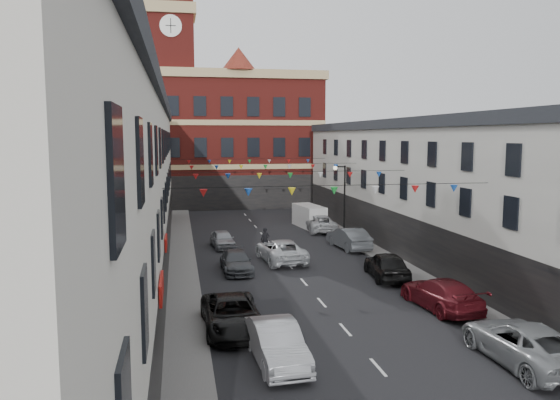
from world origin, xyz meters
TOP-DOWN VIEW (x-y plane):
  - ground at (0.00, 0.00)m, footprint 160.00×160.00m
  - pavement_left at (-6.90, 2.00)m, footprint 1.80×64.00m
  - pavement_right at (6.90, 2.00)m, footprint 1.80×64.00m
  - terrace_left at (-11.78, 1.00)m, footprint 8.40×56.00m
  - terrace_right at (11.78, 1.00)m, footprint 8.40×56.00m
  - civic_building at (0.00, 37.95)m, footprint 20.60×13.30m
  - clock_tower at (-7.50, 35.00)m, footprint 5.60×5.60m
  - distant_hill at (-4.00, 62.00)m, footprint 40.00×14.00m
  - street_lamp at (6.55, 14.00)m, footprint 1.10×0.36m
  - car_left_b at (-3.60, -10.91)m, footprint 1.92×4.77m
  - car_left_c at (-4.90, -7.21)m, footprint 2.58×5.38m
  - car_left_d at (-3.60, 3.24)m, footprint 1.88×4.49m
  - car_left_e at (-3.84, 10.78)m, footprint 1.95×4.03m
  - car_right_b at (5.50, -12.58)m, footprint 2.71×5.68m
  - car_right_c at (5.50, -6.04)m, footprint 2.61×5.46m
  - car_right_d at (5.04, -0.10)m, footprint 2.46×4.99m
  - car_right_e at (5.50, 8.72)m, footprint 2.28×5.08m
  - car_right_f at (5.33, 16.42)m, footprint 2.83×5.43m
  - moving_car at (-0.33, 5.45)m, footprint 3.05×5.76m
  - white_van at (4.92, 18.89)m, footprint 2.40×4.82m
  - pedestrian at (-0.89, 8.69)m, footprint 0.75×0.59m

SIDE VIEW (x-z plane):
  - ground at x=0.00m, z-range 0.00..0.00m
  - pavement_left at x=-6.90m, z-range 0.00..0.15m
  - pavement_right at x=6.90m, z-range 0.00..0.15m
  - car_left_d at x=-3.60m, z-range 0.00..1.29m
  - car_left_e at x=-3.84m, z-range 0.00..1.33m
  - car_right_f at x=5.33m, z-range 0.00..1.46m
  - car_left_c at x=-4.90m, z-range 0.00..1.48m
  - car_right_c at x=5.50m, z-range 0.00..1.54m
  - car_left_b at x=-3.60m, z-range 0.00..1.54m
  - moving_car at x=-0.33m, z-range 0.00..1.54m
  - car_right_b at x=5.50m, z-range 0.00..1.57m
  - car_right_e at x=5.50m, z-range 0.00..1.62m
  - car_right_d at x=5.04m, z-range 0.00..1.64m
  - pedestrian at x=-0.89m, z-range 0.00..1.79m
  - white_van at x=4.92m, z-range 0.00..2.04m
  - street_lamp at x=6.55m, z-range 0.90..6.90m
  - terrace_right at x=11.78m, z-range 0.00..9.70m
  - distant_hill at x=-4.00m, z-range 0.00..10.00m
  - terrace_left at x=-11.78m, z-range 0.00..10.70m
  - civic_building at x=0.00m, z-range -1.11..17.39m
  - clock_tower at x=-7.50m, z-range -0.07..29.93m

